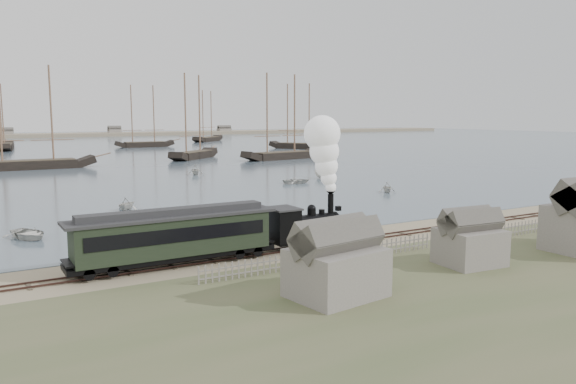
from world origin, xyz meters
TOP-DOWN VIEW (x-y plane):
  - ground at (0.00, 0.00)m, footprint 600.00×600.00m
  - harbor_water at (0.00, 170.00)m, footprint 600.00×336.00m
  - rail_track at (0.00, -2.00)m, footprint 120.00×1.80m
  - picket_fence_west at (-6.50, -7.00)m, footprint 19.00×0.10m
  - picket_fence_east at (12.50, -7.50)m, footprint 15.00×0.10m
  - shed_left at (-10.00, -13.00)m, footprint 5.00×4.00m
  - shed_mid at (2.00, -12.00)m, footprint 4.00×3.50m
  - far_spit at (0.00, 250.00)m, footprint 500.00×20.00m
  - locomotive at (-3.58, -2.00)m, footprint 7.98×2.98m
  - passenger_coach at (-15.79, -2.00)m, footprint 14.40×2.78m
  - beached_dinghy at (-4.80, 1.14)m, footprint 3.27×4.30m
  - rowboat_0 at (-23.54, 12.31)m, footprint 5.11×4.43m
  - rowboat_1 at (-12.73, 22.61)m, footprint 3.45×3.51m
  - rowboat_2 at (-3.62, 8.07)m, footprint 3.43×1.48m
  - rowboat_3 at (15.72, 33.67)m, footprint 3.67×4.65m
  - rowboat_4 at (20.93, 18.96)m, footprint 3.41×3.27m
  - rowboat_5 at (22.43, 37.59)m, footprint 3.53×2.12m
  - rowboat_7 at (7.02, 53.17)m, footprint 3.80×3.46m
  - schooner_2 at (-16.27, 79.13)m, footprint 23.36×5.43m
  - schooner_3 at (20.16, 87.97)m, footprint 16.84×15.92m
  - schooner_4 at (37.56, 76.02)m, footprint 21.89×8.27m
  - schooner_5 at (62.60, 109.31)m, footprint 13.78×19.33m
  - schooner_7 at (-16.38, 150.62)m, footprint 8.22×24.33m
  - schooner_8 at (23.98, 141.87)m, footprint 18.63×4.44m
  - schooner_9 at (57.10, 169.30)m, footprint 17.96×17.16m

SIDE VIEW (x-z plane):
  - ground at x=0.00m, z-range 0.00..0.00m
  - picket_fence_west at x=-6.50m, z-range -0.60..0.60m
  - picket_fence_east at x=12.50m, z-range -0.60..0.60m
  - shed_left at x=-10.00m, z-range -2.05..2.05m
  - shed_mid at x=2.00m, z-range -1.80..1.80m
  - far_spit at x=0.00m, z-range -0.90..0.90m
  - harbor_water at x=0.00m, z-range 0.00..0.06m
  - rail_track at x=0.00m, z-range -0.04..0.12m
  - beached_dinghy at x=-4.80m, z-range 0.00..0.83m
  - rowboat_3 at x=15.72m, z-range 0.06..0.93m
  - rowboat_0 at x=-23.54m, z-range 0.06..0.95m
  - rowboat_5 at x=22.43m, z-range 0.06..1.34m
  - rowboat_2 at x=-3.62m, z-range 0.06..1.35m
  - rowboat_4 at x=20.93m, z-range 0.06..1.45m
  - rowboat_1 at x=-12.73m, z-range 0.06..1.46m
  - rowboat_7 at x=7.02m, z-range 0.06..1.78m
  - passenger_coach at x=-15.79m, z-range 0.46..3.96m
  - locomotive at x=-3.58m, z-range -0.39..9.55m
  - schooner_2 at x=-16.27m, z-range 0.06..20.06m
  - schooner_3 at x=20.16m, z-range 0.06..20.06m
  - schooner_4 at x=37.56m, z-range 0.06..20.06m
  - schooner_5 at x=62.60m, z-range 0.06..20.06m
  - schooner_7 at x=-16.38m, z-range 0.06..20.06m
  - schooner_8 at x=23.98m, z-range 0.06..20.06m
  - schooner_9 at x=57.10m, z-range 0.06..20.06m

